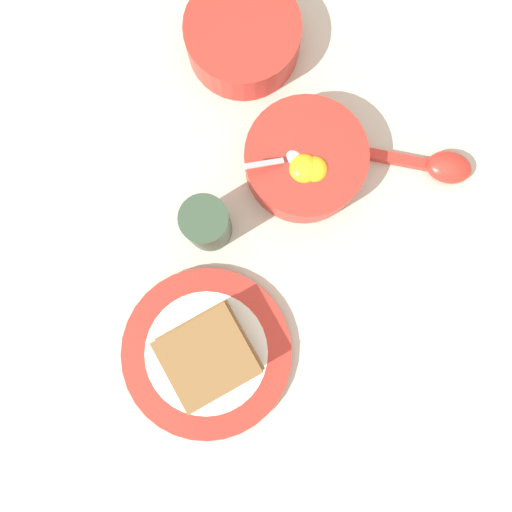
{
  "coord_description": "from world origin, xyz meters",
  "views": [
    {
      "loc": [
        -0.03,
        0.11,
        0.68
      ],
      "look_at": [
        0.01,
        0.07,
        0.02
      ],
      "focal_mm": 35.0,
      "sensor_mm": 36.0,
      "label": 1
    }
  ],
  "objects_px": {
    "congee_bowl": "(243,36)",
    "drinking_cup": "(207,224)",
    "egg_bowl": "(305,160)",
    "soup_spoon": "(439,166)",
    "toast_plate": "(207,353)",
    "toast_sandwich": "(208,355)"
  },
  "relations": [
    {
      "from": "egg_bowl",
      "to": "congee_bowl",
      "type": "bearing_deg",
      "value": -20.38
    },
    {
      "from": "toast_plate",
      "to": "soup_spoon",
      "type": "bearing_deg",
      "value": -97.52
    },
    {
      "from": "congee_bowl",
      "to": "drinking_cup",
      "type": "height_order",
      "value": "drinking_cup"
    },
    {
      "from": "toast_plate",
      "to": "soup_spoon",
      "type": "height_order",
      "value": "soup_spoon"
    },
    {
      "from": "egg_bowl",
      "to": "soup_spoon",
      "type": "distance_m",
      "value": 0.19
    },
    {
      "from": "toast_sandwich",
      "to": "soup_spoon",
      "type": "height_order",
      "value": "toast_sandwich"
    },
    {
      "from": "toast_sandwich",
      "to": "soup_spoon",
      "type": "bearing_deg",
      "value": -97.15
    },
    {
      "from": "toast_plate",
      "to": "congee_bowl",
      "type": "distance_m",
      "value": 0.43
    },
    {
      "from": "drinking_cup",
      "to": "toast_plate",
      "type": "bearing_deg",
      "value": 133.02
    },
    {
      "from": "drinking_cup",
      "to": "toast_sandwich",
      "type": "bearing_deg",
      "value": 134.77
    },
    {
      "from": "soup_spoon",
      "to": "congee_bowl",
      "type": "distance_m",
      "value": 0.32
    },
    {
      "from": "egg_bowl",
      "to": "soup_spoon",
      "type": "bearing_deg",
      "value": -137.02
    },
    {
      "from": "toast_sandwich",
      "to": "drinking_cup",
      "type": "xyz_separation_m",
      "value": [
        0.12,
        -0.12,
        0.01
      ]
    },
    {
      "from": "soup_spoon",
      "to": "drinking_cup",
      "type": "xyz_separation_m",
      "value": [
        0.17,
        0.28,
        0.04
      ]
    },
    {
      "from": "congee_bowl",
      "to": "drinking_cup",
      "type": "xyz_separation_m",
      "value": [
        -0.15,
        0.22,
        0.02
      ]
    },
    {
      "from": "toast_plate",
      "to": "soup_spoon",
      "type": "distance_m",
      "value": 0.41
    },
    {
      "from": "egg_bowl",
      "to": "toast_sandwich",
      "type": "relative_size",
      "value": 1.24
    },
    {
      "from": "egg_bowl",
      "to": "congee_bowl",
      "type": "xyz_separation_m",
      "value": [
        0.18,
        -0.07,
        0.0
      ]
    },
    {
      "from": "soup_spoon",
      "to": "congee_bowl",
      "type": "relative_size",
      "value": 0.91
    },
    {
      "from": "congee_bowl",
      "to": "drinking_cup",
      "type": "bearing_deg",
      "value": 123.97
    },
    {
      "from": "toast_plate",
      "to": "drinking_cup",
      "type": "height_order",
      "value": "drinking_cup"
    },
    {
      "from": "toast_plate",
      "to": "egg_bowl",
      "type": "bearing_deg",
      "value": -73.37
    }
  ]
}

